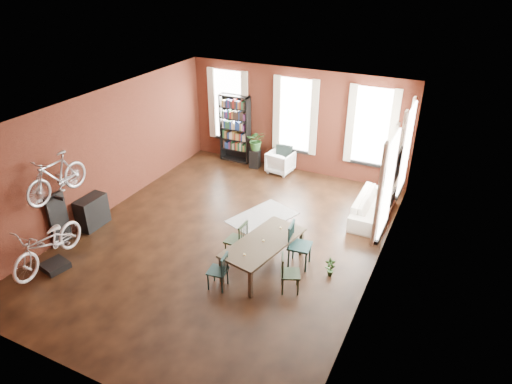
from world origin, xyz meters
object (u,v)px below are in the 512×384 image
Objects in this scene: bookshelf at (235,129)px; dining_chair_b at (236,240)px; dining_chair_a at (218,271)px; plant_stand at (255,159)px; dining_chair_d at (300,246)px; bicycle_floor at (43,225)px; white_armchair at (281,161)px; console_table at (92,212)px; dining_chair_c at (290,274)px; bike_trainer at (55,266)px; cream_sofa at (374,203)px; dining_table at (263,255)px.

dining_chair_b is at bearing -61.68° from bookshelf.
plant_stand is at bearing -168.30° from dining_chair_a.
dining_chair_a is 0.79× the size of dining_chair_d.
bicycle_floor is (-1.63, -6.71, 0.82)m from plant_stand.
dining_chair_b is at bearing 97.97° from dining_chair_d.
dining_chair_b is 4.71m from white_armchair.
dining_chair_b is 1.17× the size of console_table.
bicycle_floor is at bearing 83.82° from dining_chair_c.
console_table is (-3.88, -0.38, -0.07)m from dining_chair_b.
dining_chair_b is 5.52m from bookshelf.
dining_chair_b is at bearing 31.87° from bike_trainer.
cream_sofa is 3.46× the size of plant_stand.
dining_chair_b is at bearing 5.53° from console_table.
white_armchair is at bearing -6.85° from bookshelf.
bookshelf is 5.28m from cream_sofa.
bike_trainer is at bearing 35.80° from bicycle_floor.
dining_chair_d is at bearing 7.91° from console_table.
console_table reaches higher than white_armchair.
console_table is 1.95m from bicycle_floor.
dining_table is at bearing 26.41° from bike_trainer.
dining_chair_c is 1.67× the size of bike_trainer.
bike_trainer is at bearing -55.81° from dining_chair_b.
cream_sofa reaches higher than white_armchair.
dining_chair_d is 1.37× the size of white_armchair.
cream_sofa is at bearing 145.22° from dining_chair_a.
white_armchair is 3.58m from cream_sofa.
cream_sofa is at bearing 29.33° from console_table.
plant_stand is (-0.87, -0.03, -0.07)m from white_armchair.
dining_chair_a is 1.08m from dining_chair_b.
dining_chair_d reaches higher than dining_chair_a.
bicycle_floor is at bearing 110.93° from dining_chair_d.
bike_trainer is at bearing -141.74° from dining_table.
dining_chair_c is 1.04× the size of console_table.
dining_chair_a is at bearing 152.22° from cream_sofa.
plant_stand reaches higher than bike_trainer.
dining_chair_a is 0.37× the size of bookshelf.
white_armchair is (-1.04, 5.69, -0.03)m from dining_chair_a.
bookshelf reaches higher than dining_chair_d.
dining_chair_a is 1.48m from dining_chair_c.
dining_chair_c is at bearing 12.77° from bicycle_floor.
bicycle_floor is at bearing -74.64° from console_table.
dining_chair_b reaches higher than console_table.
dining_chair_d is (0.67, 0.43, 0.17)m from dining_table.
white_armchair reaches higher than dining_table.
bike_trainer is at bearing -96.41° from bookshelf.
dining_chair_c is 3.74m from cream_sofa.
bicycle_floor is at bearing -55.74° from dining_chair_b.
cream_sofa is at bearing -18.95° from bookshelf.
bookshelf reaches higher than bicycle_floor.
white_armchair is at bearing -166.64° from dining_chair_b.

